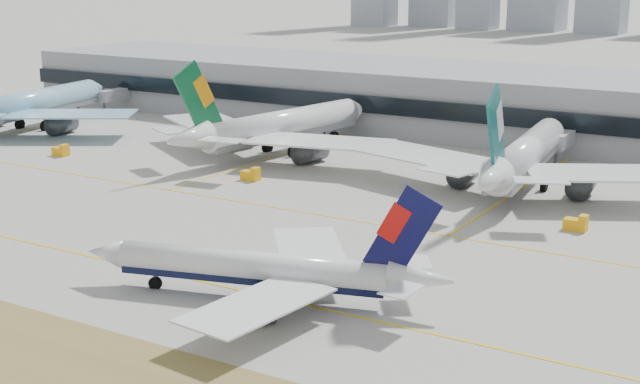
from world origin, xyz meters
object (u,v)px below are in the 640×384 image
Objects in this scene: widebody_cathay at (523,158)px; terminal at (522,104)px; taxiing_airliner at (265,270)px; widebody_eva at (276,128)px; widebody_korean at (28,106)px.

terminal is (-17.76, 51.61, 1.53)m from widebody_cathay.
taxiing_airliner is 0.17× the size of terminal.
taxiing_airliner is at bearing -137.66° from widebody_eva.
widebody_eva is at bearing -127.42° from terminal.
widebody_korean is (-115.06, 64.61, 2.26)m from taxiing_airliner.
widebody_eva is 55.37m from widebody_cathay.
taxiing_airliner is at bearing 166.13° from widebody_cathay.
taxiing_airliner is 69.82m from widebody_cathay.
widebody_korean reaches higher than widebody_eva.
widebody_eva is 61.81m from terminal.
taxiing_airliner is 0.75× the size of widebody_eva.
taxiing_airliner is at bearing -128.30° from widebody_korean.
terminal is at bearing -27.86° from widebody_eva.
widebody_korean reaches higher than widebody_cathay.
taxiing_airliner is at bearing -85.90° from terminal.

